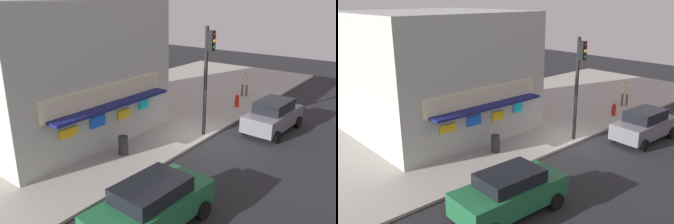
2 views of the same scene
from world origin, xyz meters
The scene contains 9 objects.
ground_plane centered at (0.00, 0.00, 0.00)m, with size 55.22×55.22×0.00m, color #232326.
sidewalk centered at (0.00, 6.10, 0.06)m, with size 36.81×12.21×0.13m, color #A39E93.
corner_building centered at (-3.96, 7.12, 3.48)m, with size 9.16×9.18×6.72m.
traffic_light centered at (0.31, 0.31, 3.65)m, with size 0.32×0.58×5.52m.
fire_hydrant centered at (5.64, 1.23, 0.51)m, with size 0.51×0.27×0.81m.
trash_can centered at (-4.01, 2.00, 0.56)m, with size 0.44×0.44×0.87m, color #2D2D2D.
pedestrian centered at (8.27, 1.99, 1.09)m, with size 0.54×0.52×1.76m.
parked_car_green centered at (-7.20, -2.41, 0.87)m, with size 4.37×2.21×1.67m.
parked_car_grey centered at (3.23, -2.13, 0.88)m, with size 4.19×2.13×1.73m.
Camera 2 is at (-15.45, -11.09, 7.59)m, focal length 39.88 mm.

